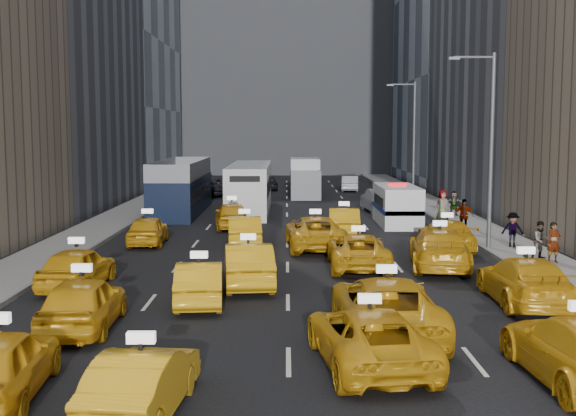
# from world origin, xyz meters

# --- Properties ---
(ground) EXTENTS (160.00, 160.00, 0.00)m
(ground) POSITION_xyz_m (0.00, 0.00, 0.00)
(ground) COLOR black
(ground) RESTS_ON ground
(sidewalk_west) EXTENTS (3.00, 90.00, 0.15)m
(sidewalk_west) POSITION_xyz_m (-10.50, 25.00, 0.07)
(sidewalk_west) COLOR gray
(sidewalk_west) RESTS_ON ground
(sidewalk_east) EXTENTS (3.00, 90.00, 0.15)m
(sidewalk_east) POSITION_xyz_m (10.50, 25.00, 0.07)
(sidewalk_east) COLOR gray
(sidewalk_east) RESTS_ON ground
(curb_west) EXTENTS (0.15, 90.00, 0.18)m
(curb_west) POSITION_xyz_m (-9.05, 25.00, 0.09)
(curb_west) COLOR slate
(curb_west) RESTS_ON ground
(curb_east) EXTENTS (0.15, 90.00, 0.18)m
(curb_east) POSITION_xyz_m (9.05, 25.00, 0.09)
(curb_east) COLOR slate
(curb_east) RESTS_ON ground
(building_backdrop) EXTENTS (30.00, 12.00, 40.00)m
(building_backdrop) POSITION_xyz_m (0.00, 72.00, 20.00)
(building_backdrop) COLOR slate
(building_backdrop) RESTS_ON ground
(streetlight_near) EXTENTS (2.15, 0.22, 9.00)m
(streetlight_near) POSITION_xyz_m (9.18, 12.00, 4.92)
(streetlight_near) COLOR #595B60
(streetlight_near) RESTS_ON ground
(streetlight_far) EXTENTS (2.15, 0.22, 9.00)m
(streetlight_far) POSITION_xyz_m (9.18, 32.00, 4.92)
(streetlight_far) COLOR #595B60
(streetlight_far) RESTS_ON ground
(taxi_1) EXTENTS (1.83, 4.21, 1.35)m
(taxi_1) POSITION_xyz_m (-2.88, -7.27, 0.67)
(taxi_1) COLOR orange
(taxi_1) RESTS_ON ground
(taxi_2) EXTENTS (3.00, 5.35, 1.41)m
(taxi_2) POSITION_xyz_m (1.91, -4.31, 0.71)
(taxi_2) COLOR orange
(taxi_2) RESTS_ON ground
(taxi_4) EXTENTS (1.98, 4.59, 1.54)m
(taxi_4) POSITION_xyz_m (-5.73, -1.22, 0.77)
(taxi_4) COLOR orange
(taxi_4) RESTS_ON ground
(taxi_5) EXTENTS (1.82, 4.29, 1.38)m
(taxi_5) POSITION_xyz_m (-2.84, 1.82, 0.69)
(taxi_5) COLOR orange
(taxi_5) RESTS_ON ground
(taxi_6) EXTENTS (2.69, 5.82, 1.62)m
(taxi_6) POSITION_xyz_m (2.66, -1.75, 0.81)
(taxi_6) COLOR orange
(taxi_6) RESTS_ON ground
(taxi_7) EXTENTS (2.28, 5.32, 1.53)m
(taxi_7) POSITION_xyz_m (7.59, 1.74, 0.76)
(taxi_7) COLOR orange
(taxi_7) RESTS_ON ground
(taxi_8) EXTENTS (2.07, 4.48, 1.49)m
(taxi_8) POSITION_xyz_m (-7.41, 4.09, 0.74)
(taxi_8) COLOR orange
(taxi_8) RESTS_ON ground
(taxi_9) EXTENTS (2.12, 4.88, 1.56)m
(taxi_9) POSITION_xyz_m (-1.41, 4.46, 0.78)
(taxi_9) COLOR orange
(taxi_9) RESTS_ON ground
(taxi_10) EXTENTS (2.42, 5.09, 1.40)m
(taxi_10) POSITION_xyz_m (2.84, 7.74, 0.70)
(taxi_10) COLOR orange
(taxi_10) RESTS_ON ground
(taxi_11) EXTENTS (3.01, 5.84, 1.62)m
(taxi_11) POSITION_xyz_m (6.10, 7.64, 0.81)
(taxi_11) COLOR orange
(taxi_11) RESTS_ON ground
(taxi_12) EXTENTS (1.86, 4.24, 1.42)m
(taxi_12) POSITION_xyz_m (-6.77, 13.72, 0.71)
(taxi_12) COLOR orange
(taxi_12) RESTS_ON ground
(taxi_13) EXTENTS (1.87, 4.49, 1.45)m
(taxi_13) POSITION_xyz_m (-2.05, 13.42, 0.72)
(taxi_13) COLOR orange
(taxi_13) RESTS_ON ground
(taxi_14) EXTENTS (2.85, 5.68, 1.54)m
(taxi_14) POSITION_xyz_m (1.31, 12.49, 0.77)
(taxi_14) COLOR orange
(taxi_14) RESTS_ON ground
(taxi_15) EXTENTS (2.04, 4.88, 1.41)m
(taxi_15) POSITION_xyz_m (7.41, 12.23, 0.70)
(taxi_15) COLOR orange
(taxi_15) RESTS_ON ground
(taxi_16) EXTENTS (2.32, 4.65, 1.52)m
(taxi_16) POSITION_xyz_m (-3.11, 19.37, 0.76)
(taxi_16) COLOR orange
(taxi_16) RESTS_ON ground
(taxi_17) EXTENTS (1.81, 4.56, 1.48)m
(taxi_17) POSITION_xyz_m (2.99, 16.67, 0.74)
(taxi_17) COLOR orange
(taxi_17) RESTS_ON ground
(nypd_van) EXTENTS (2.40, 5.79, 2.46)m
(nypd_van) POSITION_xyz_m (6.45, 21.02, 1.11)
(nypd_van) COLOR white
(nypd_van) RESTS_ON ground
(double_decker) EXTENTS (3.42, 12.08, 3.47)m
(double_decker) POSITION_xyz_m (-7.02, 26.96, 1.72)
(double_decker) COLOR black
(double_decker) RESTS_ON ground
(city_bus) EXTENTS (3.17, 12.56, 3.22)m
(city_bus) POSITION_xyz_m (-2.51, 27.88, 1.59)
(city_bus) COLOR silver
(city_bus) RESTS_ON ground
(box_truck) EXTENTS (2.77, 7.04, 3.16)m
(box_truck) POSITION_xyz_m (1.51, 38.65, 1.56)
(box_truck) COLOR silver
(box_truck) RESTS_ON ground
(misc_car_0) EXTENTS (2.17, 5.05, 1.62)m
(misc_car_0) POSITION_xyz_m (6.23, 27.26, 0.81)
(misc_car_0) COLOR #A9ACB0
(misc_car_0) RESTS_ON ground
(misc_car_1) EXTENTS (2.80, 5.56, 1.51)m
(misc_car_1) POSITION_xyz_m (-5.63, 39.25, 0.75)
(misc_car_1) COLOR black
(misc_car_1) RESTS_ON ground
(misc_car_2) EXTENTS (2.38, 5.78, 1.67)m
(misc_car_2) POSITION_xyz_m (1.52, 44.71, 0.84)
(misc_car_2) COLOR slate
(misc_car_2) RESTS_ON ground
(misc_car_3) EXTENTS (2.14, 4.18, 1.36)m
(misc_car_3) POSITION_xyz_m (-1.76, 45.04, 0.68)
(misc_car_3) COLOR black
(misc_car_3) RESTS_ON ground
(misc_car_4) EXTENTS (1.82, 4.29, 1.38)m
(misc_car_4) POSITION_xyz_m (5.72, 44.06, 0.69)
(misc_car_4) COLOR #B6B7BF
(misc_car_4) RESTS_ON ground
(pedestrian_0) EXTENTS (0.67, 0.50, 1.66)m
(pedestrian_0) POSITION_xyz_m (10.90, 8.20, 0.98)
(pedestrian_0) COLOR gray
(pedestrian_0) RESTS_ON sidewalk_east
(pedestrian_1) EXTENTS (0.84, 0.57, 1.59)m
(pedestrian_1) POSITION_xyz_m (10.67, 9.05, 0.95)
(pedestrian_1) COLOR gray
(pedestrian_1) RESTS_ON sidewalk_east
(pedestrian_2) EXTENTS (1.10, 0.65, 1.60)m
(pedestrian_2) POSITION_xyz_m (10.45, 12.16, 0.95)
(pedestrian_2) COLOR gray
(pedestrian_2) RESTS_ON sidewalk_east
(pedestrian_3) EXTENTS (1.08, 0.53, 1.80)m
(pedestrian_3) POSITION_xyz_m (9.28, 16.68, 1.05)
(pedestrian_3) COLOR gray
(pedestrian_3) RESTS_ON sidewalk_east
(pedestrian_4) EXTENTS (1.00, 0.71, 1.85)m
(pedestrian_4) POSITION_xyz_m (9.21, 21.56, 1.08)
(pedestrian_4) COLOR gray
(pedestrian_4) RESTS_ON sidewalk_east
(pedestrian_5) EXTENTS (1.45, 0.51, 1.54)m
(pedestrian_5) POSITION_xyz_m (10.55, 24.35, 0.92)
(pedestrian_5) COLOR gray
(pedestrian_5) RESTS_ON sidewalk_east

